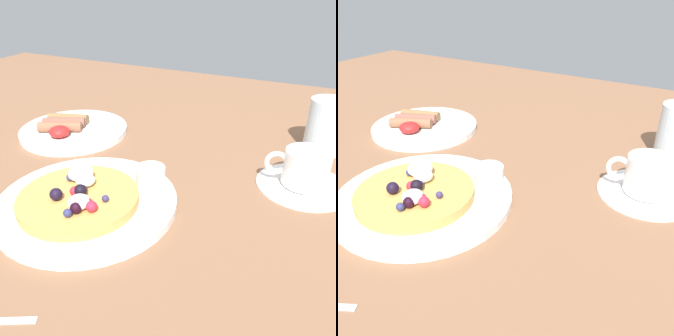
% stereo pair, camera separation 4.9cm
% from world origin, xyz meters
% --- Properties ---
extents(ground_plane, '(2.06, 1.46, 0.03)m').
position_xyz_m(ground_plane, '(0.00, 0.00, -0.01)').
color(ground_plane, brown).
extents(pancake_plate, '(0.27, 0.27, 0.01)m').
position_xyz_m(pancake_plate, '(-0.08, -0.08, 0.01)').
color(pancake_plate, white).
rests_on(pancake_plate, ground_plane).
extents(pancake_with_berries, '(0.17, 0.17, 0.04)m').
position_xyz_m(pancake_with_berries, '(-0.08, -0.10, 0.02)').
color(pancake_with_berries, tan).
rests_on(pancake_with_berries, pancake_plate).
extents(syrup_ramekin, '(0.05, 0.05, 0.03)m').
position_xyz_m(syrup_ramekin, '(-0.02, 0.00, 0.03)').
color(syrup_ramekin, white).
rests_on(syrup_ramekin, pancake_plate).
extents(breakfast_plate, '(0.23, 0.23, 0.01)m').
position_xyz_m(breakfast_plate, '(-0.27, 0.13, 0.01)').
color(breakfast_plate, white).
rests_on(breakfast_plate, ground_plane).
extents(fried_breakfast, '(0.11, 0.13, 0.02)m').
position_xyz_m(fried_breakfast, '(-0.29, 0.12, 0.02)').
color(fried_breakfast, brown).
rests_on(fried_breakfast, breakfast_plate).
extents(coffee_saucer, '(0.15, 0.15, 0.01)m').
position_xyz_m(coffee_saucer, '(0.20, 0.12, 0.00)').
color(coffee_saucer, white).
rests_on(coffee_saucer, ground_plane).
extents(coffee_cup, '(0.10, 0.07, 0.06)m').
position_xyz_m(coffee_cup, '(0.20, 0.11, 0.04)').
color(coffee_cup, white).
rests_on(coffee_cup, coffee_saucer).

